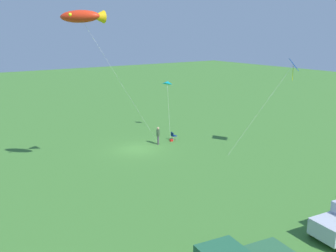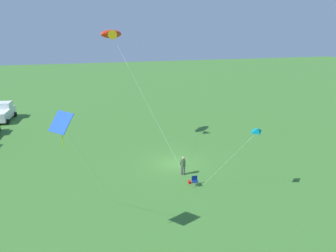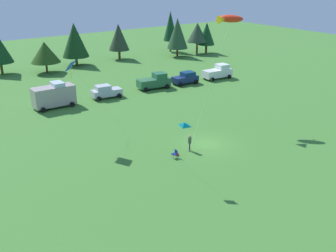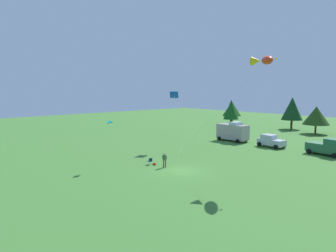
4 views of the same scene
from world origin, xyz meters
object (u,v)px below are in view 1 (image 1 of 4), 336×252
(folding_chair, at_px, (173,135))
(kite_diamond_blue, at_px, (293,66))
(person_kite_flyer, at_px, (158,134))
(backpack_on_grass, at_px, (171,140))
(kite_large_fish, at_px, (84,17))
(kite_delta_teal, at_px, (168,83))

(folding_chair, relative_size, kite_diamond_blue, 0.10)
(person_kite_flyer, xyz_separation_m, folding_chair, (-2.13, -0.43, -0.53))
(person_kite_flyer, distance_m, backpack_on_grass, 1.91)
(kite_large_fish, height_order, kite_delta_teal, kite_large_fish)
(kite_large_fish, xyz_separation_m, kite_diamond_blue, (-17.36, 3.95, -3.93))
(kite_large_fish, relative_size, kite_diamond_blue, 1.44)
(person_kite_flyer, relative_size, folding_chair, 2.12)
(backpack_on_grass, relative_size, kite_large_fish, 0.03)
(person_kite_flyer, height_order, kite_large_fish, kite_large_fish)
(kite_delta_teal, distance_m, kite_diamond_blue, 14.40)
(folding_chair, distance_m, kite_large_fish, 17.07)
(folding_chair, bearing_deg, kite_diamond_blue, -54.07)
(person_kite_flyer, bearing_deg, kite_diamond_blue, -12.72)
(backpack_on_grass, bearing_deg, kite_large_fish, 25.46)
(kite_diamond_blue, bearing_deg, person_kite_flyer, -48.54)
(person_kite_flyer, distance_m, folding_chair, 2.24)
(kite_diamond_blue, bearing_deg, kite_large_fish, -12.82)
(person_kite_flyer, height_order, kite_delta_teal, kite_delta_teal)
(kite_large_fish, relative_size, kite_delta_teal, 2.22)
(backpack_on_grass, xyz_separation_m, kite_delta_teal, (-2.64, -4.47, 5.16))
(person_kite_flyer, height_order, folding_chair, person_kite_flyer)
(folding_chair, relative_size, backpack_on_grass, 2.56)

